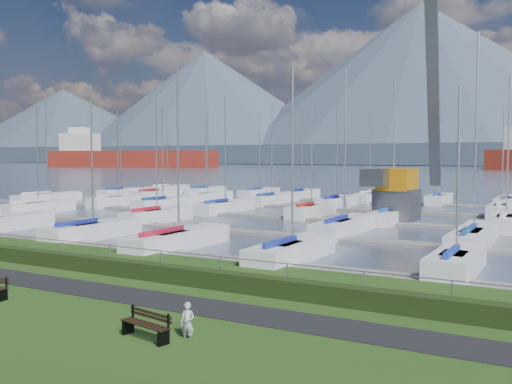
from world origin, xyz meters
The scene contains 9 objects.
path centered at (0.00, -3.00, 0.01)m, with size 160.00×2.00×0.04m, color black.
hedge centered at (0.00, -0.40, 0.35)m, with size 80.00×0.70×0.70m, color black.
fence centered at (0.00, 0.00, 1.20)m, with size 0.04×0.04×80.00m, color gray.
docks centered at (0.00, 26.00, -0.22)m, with size 90.00×41.60×0.25m.
bench_right centered at (6.72, -6.66, 0.42)m, with size 1.85×0.76×0.85m.
person centered at (7.70, -6.01, 0.60)m, with size 0.44×0.29×1.20m, color #B1AFB6.
crane centered at (5.08, 29.19, 5.33)m, with size 5.22×13.28×22.35m.
cargo_ship_west centered at (-169.26, 187.48, 3.72)m, with size 84.23×30.56×21.50m.
sailboat_fleet centered at (-2.44, 28.66, 5.40)m, with size 75.73×50.07×13.35m.
Camera 1 is at (17.30, -19.25, 5.30)m, focal length 40.00 mm.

